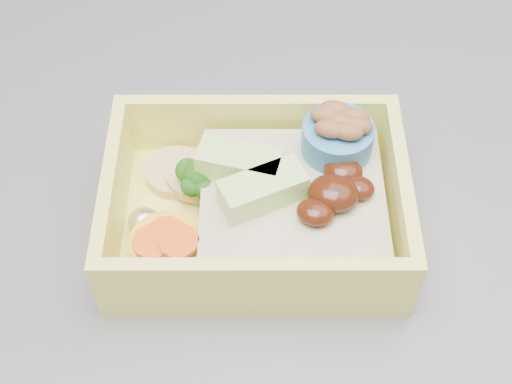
# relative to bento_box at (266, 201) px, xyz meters

# --- Properties ---
(bento_box) EXTENTS (0.22, 0.18, 0.07)m
(bento_box) POSITION_rel_bento_box_xyz_m (0.00, 0.00, 0.00)
(bento_box) COLOR #F8F366
(bento_box) RESTS_ON island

